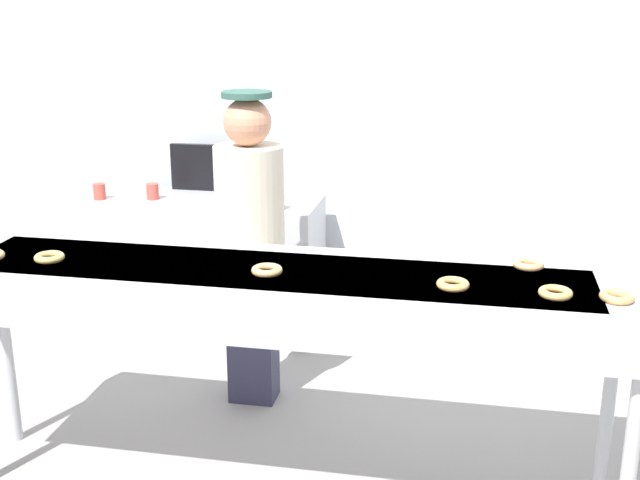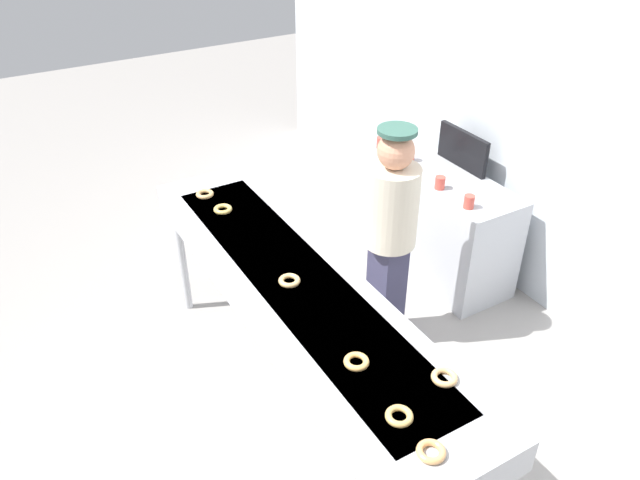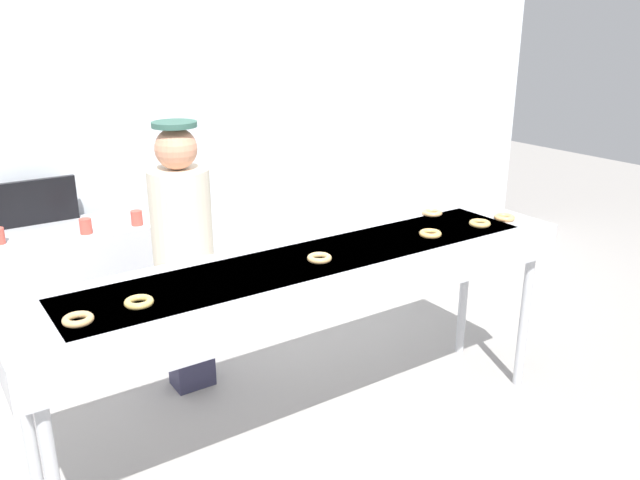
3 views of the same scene
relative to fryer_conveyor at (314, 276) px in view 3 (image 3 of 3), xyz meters
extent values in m
plane|color=#9E9993|center=(0.00, 0.00, -0.95)|extent=(16.00, 16.00, 0.00)
cube|color=silver|center=(0.00, 2.22, 0.70)|extent=(8.00, 0.12, 3.31)
cube|color=#B7BABF|center=(0.00, 0.00, 0.00)|extent=(2.92, 0.66, 0.19)
cube|color=slate|center=(0.00, 0.00, 0.05)|extent=(2.48, 0.46, 0.08)
cylinder|color=#B7BABF|center=(1.36, -0.25, -0.52)|extent=(0.06, 0.06, 0.86)
cylinder|color=#B7BABF|center=(-1.36, 0.25, -0.52)|extent=(0.06, 0.06, 0.86)
cylinder|color=#B7BABF|center=(1.36, 0.25, -0.52)|extent=(0.06, 0.06, 0.86)
torus|color=#DCB85E|center=(-0.91, -0.06, 0.11)|extent=(0.17, 0.17, 0.03)
torus|color=#DDAE6B|center=(0.00, -0.05, 0.11)|extent=(0.17, 0.17, 0.03)
torus|color=#E8B370|center=(0.99, 0.22, 0.11)|extent=(0.16, 0.16, 0.03)
torus|color=#EBB35E|center=(0.71, -0.07, 0.11)|extent=(0.16, 0.16, 0.03)
torus|color=tan|center=(-1.16, -0.09, 0.11)|extent=(0.16, 0.16, 0.03)
torus|color=#DCB260|center=(1.07, -0.09, 0.11)|extent=(0.17, 0.17, 0.03)
torus|color=#EDA965|center=(1.28, -0.09, 0.11)|extent=(0.13, 0.13, 0.03)
cube|color=#33324C|center=(-0.33, 0.88, -0.54)|extent=(0.24, 0.18, 0.82)
cylinder|color=beige|center=(-0.33, 0.88, 0.14)|extent=(0.35, 0.35, 0.55)
sphere|color=tan|center=(-0.33, 0.88, 0.54)|extent=(0.24, 0.24, 0.24)
cylinder|color=#31574B|center=(-0.33, 0.88, 0.67)|extent=(0.25, 0.25, 0.03)
cube|color=#B7BABF|center=(-0.91, 1.77, -0.52)|extent=(1.49, 0.55, 0.86)
cylinder|color=#CC4C3F|center=(-0.36, 1.59, -0.04)|extent=(0.08, 0.08, 0.10)
cylinder|color=#CC4C3F|center=(-0.69, 1.60, -0.04)|extent=(0.08, 0.08, 0.10)
cube|color=black|center=(-0.91, 1.99, 0.06)|extent=(0.53, 0.04, 0.30)
camera|label=1|loc=(0.76, -2.89, 1.12)|focal=45.23mm
camera|label=2|loc=(2.45, -1.28, 2.16)|focal=34.92mm
camera|label=3|loc=(-1.65, -2.50, 1.22)|focal=36.36mm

